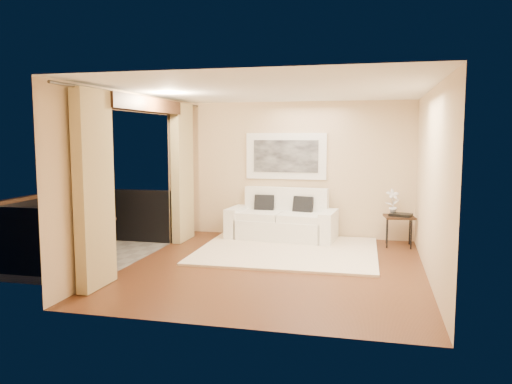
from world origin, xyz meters
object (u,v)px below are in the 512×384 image
(orchid, at_px, (393,202))
(balcony_chair_far, at_px, (102,215))
(bistro_table, at_px, (72,218))
(balcony_chair_near, at_px, (78,222))
(ice_bucket, at_px, (64,206))
(sofa, at_px, (283,222))
(side_table, at_px, (399,219))

(orchid, bearing_deg, balcony_chair_far, -167.23)
(balcony_chair_far, bearing_deg, bistro_table, 75.79)
(orchid, distance_m, balcony_chair_far, 5.44)
(balcony_chair_near, xyz_separation_m, ice_bucket, (-0.25, -0.02, 0.27))
(sofa, height_order, ice_bucket, sofa)
(bistro_table, xyz_separation_m, balcony_chair_near, (0.06, 0.08, -0.08))
(sofa, bearing_deg, bistro_table, -140.43)
(side_table, height_order, balcony_chair_far, balcony_chair_far)
(side_table, bearing_deg, balcony_chair_far, -168.59)
(balcony_chair_far, distance_m, ice_bucket, 0.99)
(orchid, bearing_deg, sofa, -179.64)
(balcony_chair_far, xyz_separation_m, balcony_chair_near, (0.09, -0.92, 0.03))
(ice_bucket, bearing_deg, orchid, 21.40)
(sofa, relative_size, ice_bucket, 10.74)
(balcony_chair_near, relative_size, ice_bucket, 4.94)
(side_table, bearing_deg, sofa, 177.53)
(orchid, bearing_deg, ice_bucket, -158.60)
(balcony_chair_far, bearing_deg, side_table, 175.25)
(ice_bucket, bearing_deg, side_table, 20.02)
(orchid, distance_m, ice_bucket, 5.85)
(side_table, height_order, bistro_table, bistro_table)
(sofa, relative_size, balcony_chair_near, 2.17)
(sofa, bearing_deg, orchid, 5.54)
(bistro_table, bearing_deg, side_table, 21.22)
(side_table, height_order, ice_bucket, ice_bucket)
(ice_bucket, bearing_deg, sofa, 32.14)
(orchid, relative_size, bistro_table, 0.65)
(sofa, height_order, orchid, orchid)
(sofa, distance_m, orchid, 2.12)
(bistro_table, height_order, balcony_chair_far, balcony_chair_far)
(balcony_chair_far, height_order, balcony_chair_near, balcony_chair_near)
(balcony_chair_far, height_order, ice_bucket, balcony_chair_far)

